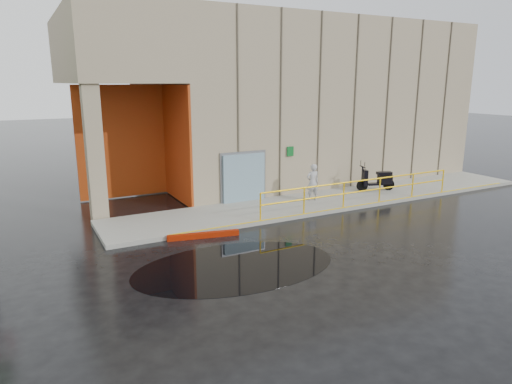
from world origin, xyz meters
TOP-DOWN VIEW (x-y plane):
  - ground at (0.00, 0.00)m, footprint 120.00×120.00m
  - sidewalk at (4.00, 4.50)m, footprint 20.00×3.00m
  - building at (5.10, 10.98)m, footprint 20.00×10.17m
  - guardrail at (4.25, 3.15)m, footprint 9.56×0.06m
  - person at (2.82, 4.64)m, footprint 0.60×0.42m
  - scooter at (6.44, 4.72)m, footprint 1.87×1.11m
  - red_curb at (-2.91, 2.69)m, footprint 2.39×0.66m
  - puddle at (-2.99, 0.00)m, footprint 6.11×4.04m

SIDE VIEW (x-z plane):
  - ground at x=0.00m, z-range 0.00..0.00m
  - puddle at x=-2.99m, z-range 0.00..0.01m
  - sidewalk at x=4.00m, z-range 0.00..0.15m
  - red_curb at x=-2.91m, z-range 0.00..0.18m
  - guardrail at x=4.25m, z-range 0.16..1.19m
  - person at x=2.82m, z-range 0.15..1.71m
  - scooter at x=6.44m, z-range 0.25..1.66m
  - building at x=5.10m, z-range 0.21..8.21m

